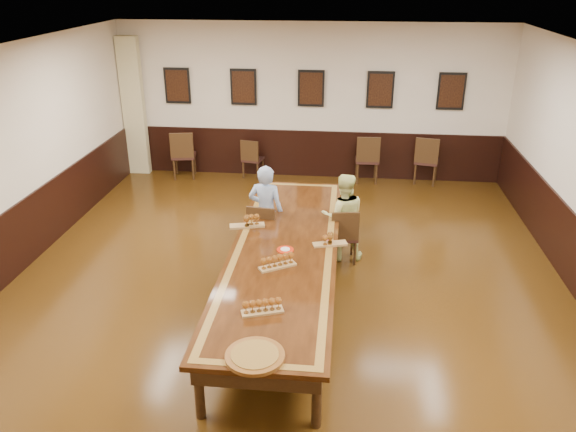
# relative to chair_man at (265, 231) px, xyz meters

# --- Properties ---
(floor) EXTENTS (8.00, 10.00, 0.02)m
(floor) POSITION_rel_chair_man_xyz_m (0.43, -1.12, -0.47)
(floor) COLOR black
(floor) RESTS_ON ground
(ceiling) EXTENTS (8.00, 10.00, 0.02)m
(ceiling) POSITION_rel_chair_man_xyz_m (0.43, -1.12, 2.75)
(ceiling) COLOR white
(ceiling) RESTS_ON floor
(wall_back) EXTENTS (8.00, 0.02, 3.20)m
(wall_back) POSITION_rel_chair_man_xyz_m (0.43, 3.89, 1.14)
(wall_back) COLOR beige
(wall_back) RESTS_ON floor
(chair_man) EXTENTS (0.49, 0.52, 0.93)m
(chair_man) POSITION_rel_chair_man_xyz_m (0.00, 0.00, 0.00)
(chair_man) COLOR #311915
(chair_man) RESTS_ON floor
(chair_woman) EXTENTS (0.47, 0.50, 0.88)m
(chair_woman) POSITION_rel_chair_man_xyz_m (1.20, 0.05, -0.02)
(chair_woman) COLOR #311915
(chair_woman) RESTS_ON floor
(spare_chair_a) EXTENTS (0.56, 0.60, 1.03)m
(spare_chair_a) POSITION_rel_chair_man_xyz_m (-2.25, 3.50, 0.05)
(spare_chair_a) COLOR #311915
(spare_chair_a) RESTS_ON floor
(spare_chair_b) EXTENTS (0.48, 0.51, 0.85)m
(spare_chair_b) POSITION_rel_chair_man_xyz_m (-0.79, 3.67, -0.04)
(spare_chair_b) COLOR #311915
(spare_chair_b) RESTS_ON floor
(spare_chair_c) EXTENTS (0.50, 0.54, 1.02)m
(spare_chair_c) POSITION_rel_chair_man_xyz_m (1.64, 3.65, 0.05)
(spare_chair_c) COLOR #311915
(spare_chair_c) RESTS_ON floor
(spare_chair_d) EXTENTS (0.58, 0.61, 1.01)m
(spare_chair_d) POSITION_rel_chair_man_xyz_m (2.87, 3.70, 0.04)
(spare_chair_d) COLOR #311915
(spare_chair_d) RESTS_ON floor
(person_man) EXTENTS (0.58, 0.42, 1.48)m
(person_man) POSITION_rel_chair_man_xyz_m (0.01, 0.10, 0.28)
(person_man) COLOR #476FB2
(person_man) RESTS_ON floor
(person_woman) EXTENTS (0.75, 0.62, 1.37)m
(person_woman) POSITION_rel_chair_man_xyz_m (1.19, 0.15, 0.22)
(person_woman) COLOR #DEE38E
(person_woman) RESTS_ON floor
(pink_phone) EXTENTS (0.13, 0.15, 0.01)m
(pink_phone) POSITION_rel_chair_man_xyz_m (1.03, -0.87, 0.29)
(pink_phone) COLOR #EC4E72
(pink_phone) RESTS_ON conference_table
(curtain) EXTENTS (0.45, 0.18, 2.90)m
(curtain) POSITION_rel_chair_man_xyz_m (-3.32, 3.70, 0.99)
(curtain) COLOR #C5BA88
(curtain) RESTS_ON floor
(wainscoting) EXTENTS (8.00, 10.00, 1.00)m
(wainscoting) POSITION_rel_chair_man_xyz_m (0.43, -1.12, 0.04)
(wainscoting) COLOR black
(wainscoting) RESTS_ON floor
(conference_table) EXTENTS (1.40, 5.00, 0.76)m
(conference_table) POSITION_rel_chair_man_xyz_m (0.43, -1.12, 0.15)
(conference_table) COLOR black
(conference_table) RESTS_ON floor
(posters) EXTENTS (6.14, 0.04, 0.74)m
(posters) POSITION_rel_chair_man_xyz_m (0.43, 3.82, 1.44)
(posters) COLOR black
(posters) RESTS_ON wall_back
(flight_a) EXTENTS (0.52, 0.27, 0.19)m
(flight_a) POSITION_rel_chair_man_xyz_m (-0.15, -0.50, 0.37)
(flight_a) COLOR olive
(flight_a) RESTS_ON conference_table
(flight_b) EXTENTS (0.48, 0.26, 0.17)m
(flight_b) POSITION_rel_chair_man_xyz_m (1.02, -0.95, 0.37)
(flight_b) COLOR olive
(flight_b) RESTS_ON conference_table
(flight_c) EXTENTS (0.47, 0.37, 0.18)m
(flight_c) POSITION_rel_chair_man_xyz_m (0.41, -1.64, 0.37)
(flight_c) COLOR olive
(flight_c) RESTS_ON conference_table
(flight_d) EXTENTS (0.47, 0.28, 0.17)m
(flight_d) POSITION_rel_chair_man_xyz_m (0.37, -2.65, 0.37)
(flight_d) COLOR olive
(flight_d) RESTS_ON conference_table
(red_plate_grp) EXTENTS (0.22, 0.22, 0.03)m
(red_plate_grp) POSITION_rel_chair_man_xyz_m (0.45, -1.18, 0.30)
(red_plate_grp) COLOR red
(red_plate_grp) RESTS_ON conference_table
(carved_platter) EXTENTS (0.64, 0.64, 0.05)m
(carved_platter) POSITION_rel_chair_man_xyz_m (0.41, -3.41, 0.31)
(carved_platter) COLOR #603413
(carved_platter) RESTS_ON conference_table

